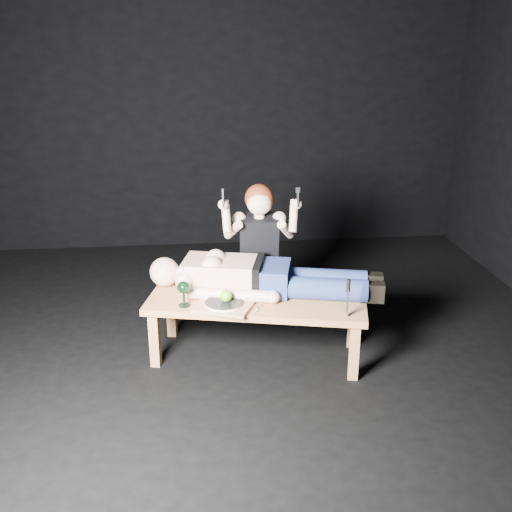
% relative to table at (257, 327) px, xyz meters
% --- Properties ---
extents(ground, '(5.00, 5.00, 0.00)m').
position_rel_table_xyz_m(ground, '(-0.05, 0.05, -0.23)').
color(ground, black).
rests_on(ground, ground).
extents(back_wall, '(5.00, 0.00, 5.00)m').
position_rel_table_xyz_m(back_wall, '(-0.05, 2.55, 1.27)').
color(back_wall, black).
rests_on(back_wall, ground).
extents(table, '(1.61, 0.90, 0.45)m').
position_rel_table_xyz_m(table, '(0.00, 0.00, 0.00)').
color(table, '#BA7D47').
rests_on(table, ground).
extents(lying_man, '(1.66, 0.84, 0.28)m').
position_rel_table_xyz_m(lying_man, '(0.08, 0.12, 0.36)').
color(lying_man, beige).
rests_on(lying_man, table).
extents(kneeling_woman, '(0.69, 0.76, 1.20)m').
position_rel_table_xyz_m(kneeling_woman, '(0.07, 0.52, 0.37)').
color(kneeling_woman, black).
rests_on(kneeling_woman, ground).
extents(serving_tray, '(0.45, 0.39, 0.02)m').
position_rel_table_xyz_m(serving_tray, '(-0.24, -0.13, 0.24)').
color(serving_tray, tan).
rests_on(serving_tray, table).
extents(plate, '(0.33, 0.33, 0.02)m').
position_rel_table_xyz_m(plate, '(-0.24, -0.13, 0.26)').
color(plate, white).
rests_on(plate, serving_tray).
extents(apple, '(0.08, 0.08, 0.08)m').
position_rel_table_xyz_m(apple, '(-0.22, -0.12, 0.31)').
color(apple, '#5FA51E').
rests_on(apple, plate).
extents(goblet, '(0.11, 0.11, 0.18)m').
position_rel_table_xyz_m(goblet, '(-0.51, -0.07, 0.32)').
color(goblet, black).
rests_on(goblet, table).
extents(fork_flat, '(0.02, 0.16, 0.01)m').
position_rel_table_xyz_m(fork_flat, '(-0.39, -0.09, 0.23)').
color(fork_flat, '#B2B2B7').
rests_on(fork_flat, table).
extents(knife_flat, '(0.09, 0.15, 0.01)m').
position_rel_table_xyz_m(knife_flat, '(-0.02, -0.18, 0.23)').
color(knife_flat, '#B2B2B7').
rests_on(knife_flat, table).
extents(spoon_flat, '(0.06, 0.16, 0.01)m').
position_rel_table_xyz_m(spoon_flat, '(-0.03, -0.11, 0.23)').
color(spoon_flat, '#B2B2B7').
rests_on(spoon_flat, table).
extents(carving_knife, '(0.04, 0.04, 0.26)m').
position_rel_table_xyz_m(carving_knife, '(0.56, -0.34, 0.36)').
color(carving_knife, '#B2B2B7').
rests_on(carving_knife, table).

